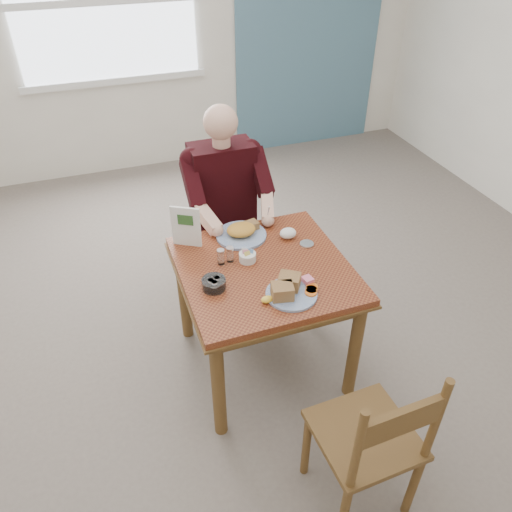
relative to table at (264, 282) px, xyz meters
name	(u,v)px	position (x,y,z in m)	size (l,w,h in m)	color
floor	(263,360)	(0.00, 0.00, -0.64)	(6.00, 6.00, 0.00)	#675B53
wall_back	(151,22)	(0.00, 3.00, 0.76)	(5.50, 5.50, 0.00)	white
accent_panel	(311,11)	(1.60, 2.98, 0.76)	(1.60, 0.02, 2.80)	slate
lemon_wedge	(267,299)	(-0.09, -0.27, 0.13)	(0.06, 0.04, 0.03)	yellow
napkin	(288,233)	(0.23, 0.21, 0.14)	(0.10, 0.08, 0.06)	white
metal_dish	(307,244)	(0.30, 0.11, 0.12)	(0.08, 0.08, 0.01)	silver
window	(103,1)	(-0.40, 2.97, 0.96)	(1.72, 0.04, 1.42)	white
table	(264,282)	(0.00, 0.00, 0.00)	(0.92, 0.92, 0.75)	brown
chair_far	(224,231)	(0.00, 0.80, -0.16)	(0.42, 0.42, 0.95)	brown
chair_near	(371,442)	(0.13, -0.98, -0.16)	(0.43, 0.43, 0.95)	brown
diner	(226,195)	(0.00, 0.71, 0.17)	(0.53, 0.56, 1.39)	gray
near_plate	(290,289)	(0.04, -0.25, 0.14)	(0.33, 0.33, 0.09)	white
far_plate	(242,232)	(-0.02, 0.32, 0.14)	(0.35, 0.35, 0.08)	white
caddy	(247,257)	(-0.07, 0.08, 0.14)	(0.12, 0.12, 0.07)	white
shakers	(225,255)	(-0.19, 0.11, 0.16)	(0.10, 0.05, 0.09)	white
creamer	(214,284)	(-0.31, -0.08, 0.14)	(0.14, 0.14, 0.06)	white
menu	(186,226)	(-0.34, 0.34, 0.24)	(0.15, 0.10, 0.25)	white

